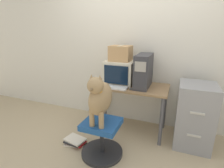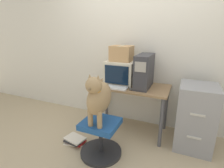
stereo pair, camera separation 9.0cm
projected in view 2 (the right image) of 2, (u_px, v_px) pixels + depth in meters
name	position (u px, v px, depth m)	size (l,w,h in m)	color
ground_plane	(123.00, 139.00, 2.58)	(12.00, 12.00, 0.00)	tan
wall_back	(139.00, 46.00, 2.76)	(8.00, 0.05, 2.60)	silver
desk	(130.00, 93.00, 2.64)	(1.13, 0.59, 0.74)	olive
crt_monitor	(121.00, 72.00, 2.69)	(0.44, 0.41, 0.35)	beige
pc_tower	(144.00, 71.00, 2.48)	(0.20, 0.48, 0.47)	#333338
keyboard	(113.00, 87.00, 2.50)	(0.41, 0.14, 0.03)	silver
computer_mouse	(131.00, 89.00, 2.39)	(0.06, 0.04, 0.04)	#333333
office_chair	(101.00, 138.00, 2.21)	(0.53, 0.53, 0.47)	#262628
dog	(99.00, 97.00, 2.02)	(0.22, 0.49, 0.62)	#9E7F56
filing_cabinet	(195.00, 117.00, 2.31)	(0.46, 0.52, 0.88)	gray
cardboard_box	(122.00, 53.00, 2.61)	(0.31, 0.27, 0.23)	tan
book_stack_floor	(75.00, 140.00, 2.48)	(0.31, 0.25, 0.08)	silver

